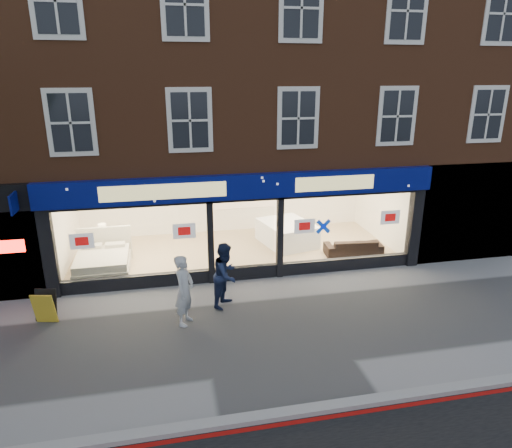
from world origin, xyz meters
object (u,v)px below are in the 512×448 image
object	(u,v)px
mattress_stack	(287,233)
pedestrian_grey	(184,290)
display_bed	(103,261)
sofa	(353,247)
a_board	(45,307)
pedestrian_blue	(226,275)

from	to	relation	value
mattress_stack	pedestrian_grey	size ratio (longest dim) A/B	1.28
display_bed	sofa	size ratio (longest dim) A/B	1.07
mattress_stack	a_board	bearing A→B (deg)	-151.86
display_bed	a_board	world-z (taller)	display_bed
display_bed	pedestrian_blue	bearing A→B (deg)	-39.68
pedestrian_blue	mattress_stack	bearing A→B (deg)	-0.35
pedestrian_blue	pedestrian_grey	bearing A→B (deg)	157.77
mattress_stack	pedestrian_blue	size ratio (longest dim) A/B	1.32
a_board	pedestrian_grey	bearing A→B (deg)	0.12
sofa	a_board	size ratio (longest dim) A/B	2.26
sofa	a_board	bearing A→B (deg)	20.55
mattress_stack	pedestrian_blue	xyz separation A→B (m)	(-2.78, -3.95, 0.39)
sofa	pedestrian_blue	bearing A→B (deg)	33.33
sofa	pedestrian_grey	distance (m)	6.69
a_board	pedestrian_blue	xyz separation A→B (m)	(4.58, -0.01, 0.46)
mattress_stack	pedestrian_blue	world-z (taller)	pedestrian_blue
a_board	pedestrian_grey	xyz separation A→B (m)	(3.44, -0.75, 0.49)
a_board	display_bed	bearing A→B (deg)	80.97
pedestrian_grey	mattress_stack	bearing A→B (deg)	-13.65
a_board	mattress_stack	bearing A→B (deg)	40.55
mattress_stack	sofa	world-z (taller)	mattress_stack
display_bed	a_board	xyz separation A→B (m)	(-1.10, -2.80, 0.00)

